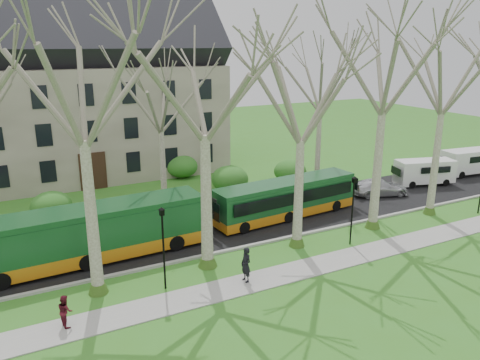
{
  "coord_description": "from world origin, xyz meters",
  "views": [
    {
      "loc": [
        -12.37,
        -21.73,
        12.07
      ],
      "look_at": [
        0.34,
        3.0,
        3.88
      ],
      "focal_mm": 35.0,
      "sensor_mm": 36.0,
      "label": 1
    }
  ],
  "objects_px": {
    "van_a": "(424,172)",
    "van_b": "(470,162)",
    "bus_follow": "(286,198)",
    "pedestrian_a": "(246,265)",
    "pedestrian_b": "(65,311)",
    "bus_lead": "(93,233)",
    "sedan": "(380,187)"
  },
  "relations": [
    {
      "from": "van_a",
      "to": "van_b",
      "type": "xyz_separation_m",
      "value": [
        6.41,
        0.42,
        0.09
      ]
    },
    {
      "from": "bus_follow",
      "to": "pedestrian_a",
      "type": "distance_m",
      "value": 9.93
    },
    {
      "from": "pedestrian_b",
      "to": "bus_follow",
      "type": "bearing_deg",
      "value": -77.98
    },
    {
      "from": "pedestrian_a",
      "to": "van_b",
      "type": "bearing_deg",
      "value": 99.54
    },
    {
      "from": "van_b",
      "to": "pedestrian_a",
      "type": "height_order",
      "value": "van_b"
    },
    {
      "from": "van_a",
      "to": "van_b",
      "type": "bearing_deg",
      "value": 19.62
    },
    {
      "from": "bus_follow",
      "to": "pedestrian_a",
      "type": "bearing_deg",
      "value": -139.27
    },
    {
      "from": "bus_lead",
      "to": "van_b",
      "type": "relative_size",
      "value": 2.38
    },
    {
      "from": "van_b",
      "to": "pedestrian_a",
      "type": "relative_size",
      "value": 2.9
    },
    {
      "from": "sedan",
      "to": "pedestrian_b",
      "type": "relative_size",
      "value": 3.13
    },
    {
      "from": "bus_lead",
      "to": "pedestrian_a",
      "type": "bearing_deg",
      "value": -46.21
    },
    {
      "from": "bus_lead",
      "to": "van_b",
      "type": "height_order",
      "value": "bus_lead"
    },
    {
      "from": "sedan",
      "to": "van_b",
      "type": "xyz_separation_m",
      "value": [
        12.0,
        0.94,
        0.52
      ]
    },
    {
      "from": "van_b",
      "to": "sedan",
      "type": "bearing_deg",
      "value": -168.47
    },
    {
      "from": "bus_follow",
      "to": "sedan",
      "type": "distance_m",
      "value": 9.56
    },
    {
      "from": "sedan",
      "to": "pedestrian_b",
      "type": "bearing_deg",
      "value": 124.48
    },
    {
      "from": "van_a",
      "to": "pedestrian_a",
      "type": "relative_size",
      "value": 2.69
    },
    {
      "from": "bus_follow",
      "to": "sedan",
      "type": "bearing_deg",
      "value": -0.93
    },
    {
      "from": "sedan",
      "to": "van_b",
      "type": "bearing_deg",
      "value": -67.75
    },
    {
      "from": "van_b",
      "to": "bus_lead",
      "type": "bearing_deg",
      "value": -169.07
    },
    {
      "from": "bus_follow",
      "to": "pedestrian_b",
      "type": "height_order",
      "value": "bus_follow"
    },
    {
      "from": "sedan",
      "to": "pedestrian_a",
      "type": "bearing_deg",
      "value": 132.87
    },
    {
      "from": "bus_lead",
      "to": "van_a",
      "type": "distance_m",
      "value": 28.67
    },
    {
      "from": "bus_follow",
      "to": "pedestrian_a",
      "type": "xyz_separation_m",
      "value": [
        -6.95,
        -7.07,
        -0.44
      ]
    },
    {
      "from": "bus_lead",
      "to": "sedan",
      "type": "relative_size",
      "value": 2.82
    },
    {
      "from": "van_b",
      "to": "pedestrian_b",
      "type": "height_order",
      "value": "van_b"
    },
    {
      "from": "bus_lead",
      "to": "pedestrian_a",
      "type": "height_order",
      "value": "bus_lead"
    },
    {
      "from": "bus_follow",
      "to": "bus_lead",
      "type": "bearing_deg",
      "value": 178.62
    },
    {
      "from": "bus_lead",
      "to": "van_a",
      "type": "bearing_deg",
      "value": 1.51
    },
    {
      "from": "bus_lead",
      "to": "pedestrian_a",
      "type": "relative_size",
      "value": 6.92
    },
    {
      "from": "sedan",
      "to": "van_a",
      "type": "bearing_deg",
      "value": -66.94
    },
    {
      "from": "sedan",
      "to": "van_b",
      "type": "relative_size",
      "value": 0.84
    }
  ]
}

